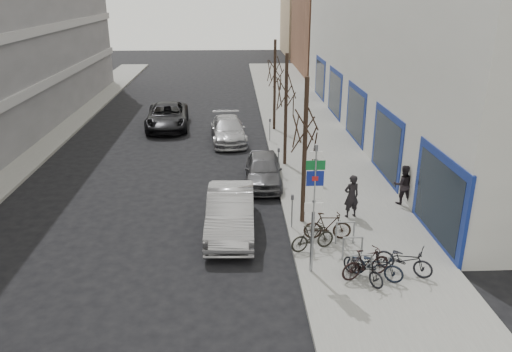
{
  "coord_description": "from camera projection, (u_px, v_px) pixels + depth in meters",
  "views": [
    {
      "loc": [
        0.1,
        -13.19,
        8.27
      ],
      "look_at": [
        0.87,
        3.42,
        2.0
      ],
      "focal_mm": 35.0,
      "sensor_mm": 36.0,
      "label": 1
    }
  ],
  "objects": [
    {
      "name": "tree_near",
      "position": [
        306.0,
        117.0,
        17.18
      ],
      "size": [
        1.8,
        1.8,
        5.5
      ],
      "color": "black",
      "rests_on": "ground"
    },
    {
      "name": "bike_near_right",
      "position": [
        366.0,
        263.0,
        14.78
      ],
      "size": [
        1.7,
        0.98,
        0.99
      ],
      "primitive_type": "imported",
      "rotation": [
        0.0,
        0.0,
        1.9
      ],
      "color": "black",
      "rests_on": "sidewalk_east"
    },
    {
      "name": "bike_rack",
      "position": [
        353.0,
        246.0,
        15.74
      ],
      "size": [
        0.66,
        2.26,
        0.83
      ],
      "color": "gray",
      "rests_on": "sidewalk_east"
    },
    {
      "name": "lane_car",
      "position": [
        167.0,
        116.0,
        31.29
      ],
      "size": [
        2.84,
        5.58,
        1.51
      ],
      "primitive_type": "imported",
      "rotation": [
        0.0,
        0.0,
        0.06
      ],
      "color": "black",
      "rests_on": "ground"
    },
    {
      "name": "pedestrian_far",
      "position": [
        403.0,
        184.0,
        19.81
      ],
      "size": [
        0.63,
        0.44,
        1.65
      ],
      "primitive_type": "imported",
      "rotation": [
        0.0,
        0.0,
        3.09
      ],
      "color": "black",
      "rests_on": "sidewalk_east"
    },
    {
      "name": "tan_building_far",
      "position": [
        333.0,
        19.0,
        65.65
      ],
      "size": [
        13.0,
        12.0,
        9.0
      ],
      "primitive_type": "cube",
      "color": "#937A5B",
      "rests_on": "ground"
    },
    {
      "name": "meter_mid",
      "position": [
        279.0,
        159.0,
        22.96
      ],
      "size": [
        0.1,
        0.08,
        1.27
      ],
      "color": "gray",
      "rests_on": "sidewalk_east"
    },
    {
      "name": "bike_mid_inner",
      "position": [
        313.0,
        237.0,
        16.36
      ],
      "size": [
        1.63,
        0.94,
        0.95
      ],
      "primitive_type": "imported",
      "rotation": [
        0.0,
        0.0,
        1.9
      ],
      "color": "black",
      "rests_on": "sidewalk_east"
    },
    {
      "name": "pedestrian_near",
      "position": [
        351.0,
        196.0,
        18.64
      ],
      "size": [
        0.7,
        0.55,
        1.68
      ],
      "primitive_type": "imported",
      "rotation": [
        0.0,
        0.0,
        3.41
      ],
      "color": "black",
      "rests_on": "sidewalk_east"
    },
    {
      "name": "bike_mid_curb",
      "position": [
        375.0,
        263.0,
        14.74
      ],
      "size": [
        1.74,
        1.28,
        1.04
      ],
      "primitive_type": "imported",
      "rotation": [
        0.0,
        0.0,
        1.07
      ],
      "color": "black",
      "rests_on": "sidewalk_east"
    },
    {
      "name": "bike_far_inner",
      "position": [
        328.0,
        226.0,
        17.08
      ],
      "size": [
        1.68,
        0.57,
        1.01
      ],
      "primitive_type": "imported",
      "rotation": [
        0.0,
        0.0,
        1.52
      ],
      "color": "black",
      "rests_on": "sidewalk_east"
    },
    {
      "name": "tree_mid",
      "position": [
        286.0,
        84.0,
        23.26
      ],
      "size": [
        1.8,
        1.8,
        5.5
      ],
      "color": "black",
      "rests_on": "ground"
    },
    {
      "name": "highway_sign_pole",
      "position": [
        314.0,
        202.0,
        14.47
      ],
      "size": [
        0.55,
        0.1,
        4.2
      ],
      "color": "gray",
      "rests_on": "ground"
    },
    {
      "name": "parked_car_front",
      "position": [
        231.0,
        212.0,
        17.78
      ],
      "size": [
        1.77,
        4.77,
        1.56
      ],
      "primitive_type": "imported",
      "rotation": [
        0.0,
        0.0,
        -0.03
      ],
      "color": "#9B9A9F",
      "rests_on": "ground"
    },
    {
      "name": "sidewalk_west",
      "position": [
        5.0,
        169.0,
        24.09
      ],
      "size": [
        3.0,
        70.0,
        0.15
      ],
      "primitive_type": "cube",
      "color": "slate",
      "rests_on": "ground"
    },
    {
      "name": "meter_front",
      "position": [
        292.0,
        208.0,
        17.82
      ],
      "size": [
        0.1,
        0.08,
        1.27
      ],
      "color": "gray",
      "rests_on": "sidewalk_east"
    },
    {
      "name": "sidewalk_east",
      "position": [
        323.0,
        164.0,
        24.76
      ],
      "size": [
        5.0,
        70.0,
        0.15
      ],
      "primitive_type": "cube",
      "color": "slate",
      "rests_on": "ground"
    },
    {
      "name": "parked_car_back",
      "position": [
        228.0,
        130.0,
        28.51
      ],
      "size": [
        2.25,
        4.82,
        1.36
      ],
      "primitive_type": "imported",
      "rotation": [
        0.0,
        0.0,
        0.07
      ],
      "color": "#A1A1A6",
      "rests_on": "ground"
    },
    {
      "name": "tree_far",
      "position": [
        275.0,
        64.0,
        29.33
      ],
      "size": [
        1.8,
        1.8,
        5.5
      ],
      "color": "black",
      "rests_on": "ground"
    },
    {
      "name": "ground",
      "position": [
        233.0,
        277.0,
        15.25
      ],
      "size": [
        120.0,
        120.0,
        0.0
      ],
      "primitive_type": "plane",
      "color": "black",
      "rests_on": "ground"
    },
    {
      "name": "brick_building_far",
      "position": [
        356.0,
        32.0,
        51.78
      ],
      "size": [
        12.0,
        14.0,
        8.0
      ],
      "primitive_type": "cube",
      "color": "brown",
      "rests_on": "ground"
    },
    {
      "name": "meter_back",
      "position": [
        270.0,
        128.0,
        28.1
      ],
      "size": [
        0.1,
        0.08,
        1.27
      ],
      "color": "gray",
      "rests_on": "sidewalk_east"
    },
    {
      "name": "parked_car_mid",
      "position": [
        263.0,
        170.0,
        22.25
      ],
      "size": [
        1.79,
        4.09,
        1.37
      ],
      "primitive_type": "imported",
      "rotation": [
        0.0,
        0.0,
        -0.04
      ],
      "color": "#4D4D52",
      "rests_on": "ground"
    },
    {
      "name": "bike_near_left",
      "position": [
        364.0,
        266.0,
        14.65
      ],
      "size": [
        1.26,
        1.58,
        0.96
      ],
      "primitive_type": "imported",
      "rotation": [
        0.0,
        0.0,
        0.58
      ],
      "color": "black",
      "rests_on": "sidewalk_east"
    },
    {
      "name": "bike_far_curb",
      "position": [
        405.0,
        257.0,
        15.02
      ],
      "size": [
        1.74,
        1.39,
        1.06
      ],
      "primitive_type": "imported",
      "rotation": [
        0.0,
        0.0,
        0.99
      ],
      "color": "black",
      "rests_on": "sidewalk_east"
    }
  ]
}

